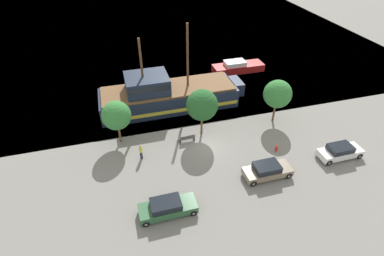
# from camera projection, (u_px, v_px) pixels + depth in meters

# --- Properties ---
(ground_plane) EXTENTS (160.00, 160.00, 0.00)m
(ground_plane) POSITION_uv_depth(u_px,v_px,m) (207.00, 146.00, 32.24)
(ground_plane) COLOR gray
(water_surface) EXTENTS (80.00, 80.00, 0.00)m
(water_surface) POSITION_uv_depth(u_px,v_px,m) (146.00, 22.00, 66.18)
(water_surface) COLOR teal
(water_surface) RESTS_ON ground
(pirate_ship) EXTENTS (18.28, 5.43, 10.40)m
(pirate_ship) POSITION_uv_depth(u_px,v_px,m) (166.00, 95.00, 37.66)
(pirate_ship) COLOR #192338
(pirate_ship) RESTS_ON water_surface
(moored_boat_dockside) EXTENTS (7.89, 2.52, 1.73)m
(moored_boat_dockside) POSITION_uv_depth(u_px,v_px,m) (238.00, 67.00, 46.34)
(moored_boat_dockside) COLOR maroon
(moored_boat_dockside) RESTS_ON water_surface
(parked_car_curb_front) EXTENTS (4.83, 1.87, 1.45)m
(parked_car_curb_front) POSITION_uv_depth(u_px,v_px,m) (167.00, 207.00, 24.81)
(parked_car_curb_front) COLOR #2D5B38
(parked_car_curb_front) RESTS_ON ground_plane
(parked_car_curb_mid) EXTENTS (4.58, 1.91, 1.47)m
(parked_car_curb_mid) POSITION_uv_depth(u_px,v_px,m) (267.00, 170.00, 28.24)
(parked_car_curb_mid) COLOR #7F705B
(parked_car_curb_mid) RESTS_ON ground_plane
(parked_car_curb_rear) EXTENTS (4.55, 1.81, 1.47)m
(parked_car_curb_rear) POSITION_uv_depth(u_px,v_px,m) (340.00, 151.00, 30.40)
(parked_car_curb_rear) COLOR white
(parked_car_curb_rear) RESTS_ON ground_plane
(fire_hydrant) EXTENTS (0.42, 0.25, 0.76)m
(fire_hydrant) POSITION_uv_depth(u_px,v_px,m) (276.00, 148.00, 31.30)
(fire_hydrant) COLOR red
(fire_hydrant) RESTS_ON ground_plane
(bench_promenade_east) EXTENTS (1.68, 0.45, 0.85)m
(bench_promenade_east) POSITION_uv_depth(u_px,v_px,m) (187.00, 138.00, 32.60)
(bench_promenade_east) COLOR #4C4742
(bench_promenade_east) RESTS_ON ground_plane
(pedestrian_walking_near) EXTENTS (0.32, 0.32, 1.77)m
(pedestrian_walking_near) POSITION_uv_depth(u_px,v_px,m) (141.00, 152.00, 30.13)
(pedestrian_walking_near) COLOR #232838
(pedestrian_walking_near) RESTS_ON ground_plane
(tree_row_east) EXTENTS (3.06, 3.06, 4.98)m
(tree_row_east) POSITION_uv_depth(u_px,v_px,m) (116.00, 116.00, 30.79)
(tree_row_east) COLOR brown
(tree_row_east) RESTS_ON ground_plane
(tree_row_mideast) EXTENTS (3.41, 3.41, 5.50)m
(tree_row_mideast) POSITION_uv_depth(u_px,v_px,m) (202.00, 105.00, 31.76)
(tree_row_mideast) COLOR brown
(tree_row_mideast) RESTS_ON ground_plane
(tree_row_midwest) EXTENTS (3.22, 3.22, 5.27)m
(tree_row_midwest) POSITION_uv_depth(u_px,v_px,m) (278.00, 94.00, 33.87)
(tree_row_midwest) COLOR brown
(tree_row_midwest) RESTS_ON ground_plane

